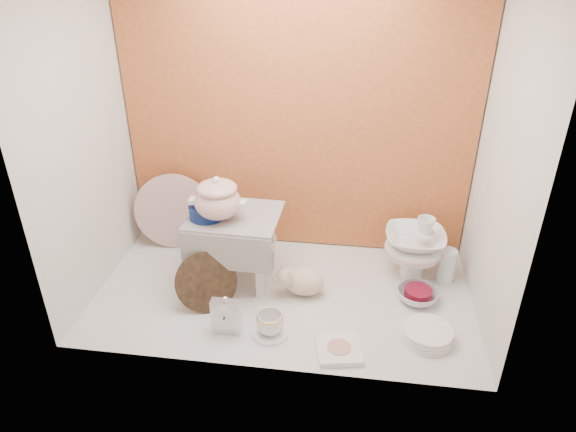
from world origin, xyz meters
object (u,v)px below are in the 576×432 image
(mantel_clock, at_px, (226,315))
(dinner_plate_stack, at_px, (428,334))
(crystal_bowl, at_px, (418,295))
(step_stool, at_px, (237,247))
(blue_white_vase, at_px, (210,227))
(gold_rim_teacup, at_px, (270,323))
(plush_pig, at_px, (304,281))
(soup_tureen, at_px, (218,198))
(porcelain_tower, at_px, (414,246))
(floral_platter, at_px, (173,211))

(mantel_clock, xyz_separation_m, dinner_plate_stack, (0.87, 0.07, -0.06))
(mantel_clock, relative_size, crystal_bowl, 0.97)
(step_stool, bearing_deg, mantel_clock, -82.11)
(blue_white_vase, relative_size, gold_rim_teacup, 2.17)
(blue_white_vase, height_order, plush_pig, blue_white_vase)
(gold_rim_teacup, height_order, crystal_bowl, gold_rim_teacup)
(mantel_clock, distance_m, gold_rim_teacup, 0.19)
(soup_tureen, distance_m, porcelain_tower, 1.00)
(floral_platter, relative_size, mantel_clock, 2.25)
(blue_white_vase, height_order, crystal_bowl, blue_white_vase)
(mantel_clock, height_order, gold_rim_teacup, mantel_clock)
(mantel_clock, bearing_deg, porcelain_tower, 34.49)
(floral_platter, bearing_deg, porcelain_tower, -5.07)
(soup_tureen, bearing_deg, plush_pig, -4.95)
(mantel_clock, bearing_deg, soup_tureen, 107.20)
(plush_pig, bearing_deg, mantel_clock, -127.07)
(plush_pig, bearing_deg, blue_white_vase, 154.21)
(soup_tureen, distance_m, plush_pig, 0.58)
(mantel_clock, distance_m, crystal_bowl, 0.91)
(step_stool, distance_m, gold_rim_teacup, 0.47)
(blue_white_vase, distance_m, gold_rim_teacup, 0.80)
(mantel_clock, distance_m, plush_pig, 0.44)
(crystal_bowl, bearing_deg, porcelain_tower, 94.22)
(blue_white_vase, relative_size, mantel_clock, 1.38)
(soup_tureen, distance_m, blue_white_vase, 0.49)
(floral_platter, relative_size, dinner_plate_stack, 1.89)
(crystal_bowl, relative_size, porcelain_tower, 0.57)
(plush_pig, distance_m, porcelain_tower, 0.58)
(plush_pig, relative_size, gold_rim_teacup, 2.05)
(porcelain_tower, bearing_deg, plush_pig, -155.50)
(dinner_plate_stack, relative_size, crystal_bowl, 1.16)
(floral_platter, relative_size, blue_white_vase, 1.63)
(step_stool, bearing_deg, blue_white_vase, 130.22)
(step_stool, relative_size, soup_tureen, 1.65)
(mantel_clock, relative_size, gold_rim_teacup, 1.57)
(floral_platter, bearing_deg, step_stool, -33.18)
(blue_white_vase, xyz_separation_m, gold_rim_teacup, (0.45, -0.66, -0.07))
(mantel_clock, bearing_deg, plush_pig, 46.89)
(plush_pig, bearing_deg, gold_rim_teacup, -104.00)
(soup_tureen, relative_size, porcelain_tower, 0.76)
(plush_pig, relative_size, dinner_plate_stack, 1.09)
(step_stool, height_order, plush_pig, step_stool)
(mantel_clock, height_order, crystal_bowl, mantel_clock)
(soup_tureen, height_order, crystal_bowl, soup_tureen)
(blue_white_vase, height_order, mantel_clock, blue_white_vase)
(mantel_clock, distance_m, dinner_plate_stack, 0.87)
(step_stool, relative_size, dinner_plate_stack, 1.89)
(blue_white_vase, bearing_deg, mantel_clock, -69.17)
(gold_rim_teacup, distance_m, porcelain_tower, 0.85)
(gold_rim_teacup, distance_m, crystal_bowl, 0.73)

